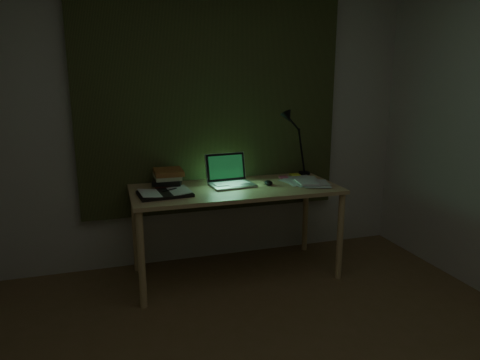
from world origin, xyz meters
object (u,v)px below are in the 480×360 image
object	(u,v)px
book_stack	(168,178)
desk_lamp	(305,143)
laptop	(232,171)
desk	(236,232)
open_textbook	(165,193)
loose_papers	(300,183)

from	to	relation	value
book_stack	desk_lamp	xyz separation A→B (m)	(1.22, 0.10, 0.21)
desk_lamp	laptop	bearing A→B (deg)	-169.77
desk	laptop	world-z (taller)	laptop
desk_lamp	open_textbook	bearing A→B (deg)	-171.78
loose_papers	desk_lamp	distance (m)	0.46
laptop	open_textbook	bearing A→B (deg)	-173.17
loose_papers	desk_lamp	world-z (taller)	desk_lamp
book_stack	desk_lamp	bearing A→B (deg)	4.55
loose_papers	book_stack	bearing A→B (deg)	167.39
desk	desk_lamp	distance (m)	1.01
laptop	desk_lamp	bearing A→B (deg)	11.61
open_textbook	desk	bearing A→B (deg)	1.72
open_textbook	desk_lamp	bearing A→B (deg)	9.78
loose_papers	open_textbook	bearing A→B (deg)	-178.55
open_textbook	book_stack	bearing A→B (deg)	70.26
laptop	book_stack	bearing A→B (deg)	158.67
desk_lamp	desk	bearing A→B (deg)	-165.94
laptop	open_textbook	size ratio (longest dim) A/B	1.02
book_stack	desk_lamp	size ratio (longest dim) A/B	0.47
desk	open_textbook	xyz separation A→B (m)	(-0.56, -0.07, 0.38)
desk	loose_papers	distance (m)	0.65
laptop	book_stack	xyz separation A→B (m)	(-0.48, 0.13, -0.05)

